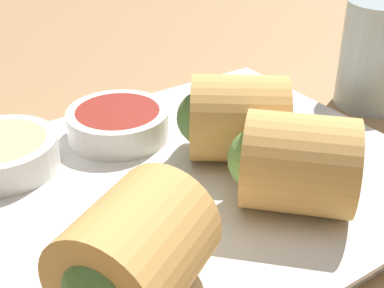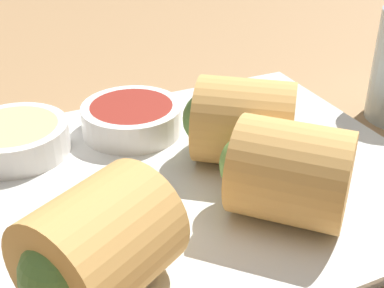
% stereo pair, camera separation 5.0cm
% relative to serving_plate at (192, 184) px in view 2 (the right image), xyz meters
% --- Properties ---
extents(table_surface, '(1.80, 1.40, 0.02)m').
position_rel_serving_plate_xyz_m(table_surface, '(-0.02, 0.01, -0.02)').
color(table_surface, '#A87F54').
rests_on(table_surface, ground).
extents(serving_plate, '(0.31, 0.26, 0.01)m').
position_rel_serving_plate_xyz_m(serving_plate, '(0.00, 0.00, 0.00)').
color(serving_plate, silver).
rests_on(serving_plate, table_surface).
extents(roll_front_left, '(0.09, 0.09, 0.06)m').
position_rel_serving_plate_xyz_m(roll_front_left, '(-0.09, -0.08, 0.04)').
color(roll_front_left, '#DBA356').
rests_on(roll_front_left, serving_plate).
extents(roll_front_right, '(0.09, 0.09, 0.06)m').
position_rel_serving_plate_xyz_m(roll_front_right, '(0.03, -0.06, 0.04)').
color(roll_front_right, '#DBA356').
rests_on(roll_front_right, serving_plate).
extents(roll_back_left, '(0.09, 0.09, 0.06)m').
position_rel_serving_plate_xyz_m(roll_back_left, '(0.04, 0.01, 0.04)').
color(roll_back_left, '#DBA356').
rests_on(roll_back_left, serving_plate).
extents(dipping_bowl_near, '(0.08, 0.08, 0.02)m').
position_rel_serving_plate_xyz_m(dipping_bowl_near, '(-0.01, 0.08, 0.02)').
color(dipping_bowl_near, white).
rests_on(dipping_bowl_near, serving_plate).
extents(dipping_bowl_far, '(0.08, 0.08, 0.02)m').
position_rel_serving_plate_xyz_m(dipping_bowl_far, '(-0.10, 0.08, 0.02)').
color(dipping_bowl_far, white).
rests_on(dipping_bowl_far, serving_plate).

